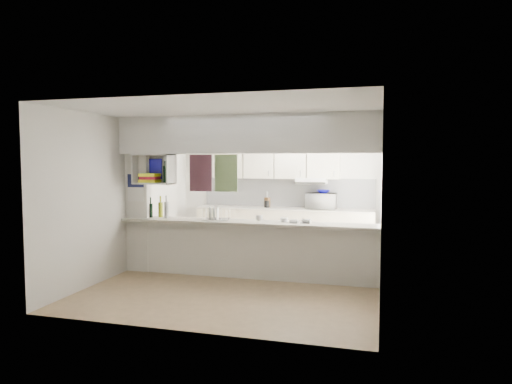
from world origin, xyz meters
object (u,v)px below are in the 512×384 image
(microwave, at_px, (321,201))
(dish_rack, at_px, (216,214))
(bowl, at_px, (323,192))
(wine_bottles, at_px, (159,209))

(microwave, bearing_deg, dish_rack, 58.95)
(bowl, height_order, wine_bottles, bowl)
(microwave, relative_size, wine_bottles, 1.52)
(dish_rack, bearing_deg, microwave, 44.45)
(microwave, height_order, dish_rack, microwave)
(microwave, height_order, wine_bottles, wine_bottles)
(bowl, xyz_separation_m, wine_bottles, (-2.53, -2.08, -0.21))
(microwave, bearing_deg, bowl, -167.90)
(wine_bottles, bearing_deg, dish_rack, -0.94)
(microwave, xyz_separation_m, bowl, (0.04, 0.01, 0.19))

